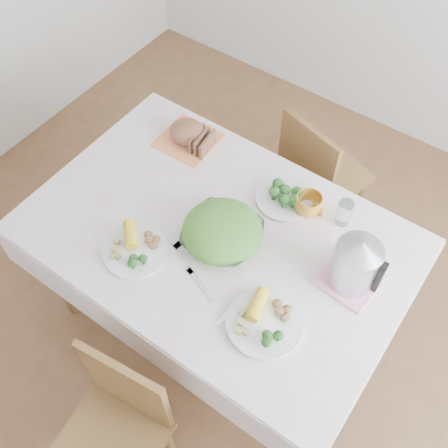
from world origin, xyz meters
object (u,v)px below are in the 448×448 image
Objects in this scene: dining_table at (218,282)px; chair_far at (327,166)px; electric_kettle at (355,263)px; salad_bowl at (222,235)px; dinner_plate_left at (136,251)px; dinner_plate_right at (264,323)px; chair_near at (106,441)px; yellow_mug at (308,204)px.

chair_far is at bearing 84.07° from dining_table.
dining_table is 5.94× the size of electric_kettle.
salad_bowl reaches higher than dining_table.
electric_kettle is (0.52, 0.11, 0.51)m from dining_table.
dinner_plate_left is 0.57m from dinner_plate_right.
chair_far is at bearing 75.14° from dinner_plate_left.
dinner_plate_right is (0.57, 0.03, 0.00)m from dinner_plate_left.
salad_bowl is 0.51m from electric_kettle.
chair_near is at bearing 105.65° from chair_far.
chair_far reaches higher than yellow_mug.
dinner_plate_left is at bearing -128.54° from dining_table.
salad_bowl is (0.04, -0.02, 0.42)m from dining_table.
dinner_plate_left and dinner_plate_right have the same top height.
chair_near is at bearing -108.57° from electric_kettle.
dinner_plate_right is at bearing -30.99° from dining_table.
dinner_plate_left is 0.82m from electric_kettle.
dining_table is 0.82m from chair_near.
dinner_plate_right is 0.39m from electric_kettle.
dinner_plate_right is at bearing -31.83° from salad_bowl.
chair_near is (0.09, -0.81, 0.09)m from dining_table.
salad_bowl is 0.39m from dinner_plate_right.
chair_far is at bearing 128.13° from electric_kettle.
salad_bowl is 2.54× the size of yellow_mug.
dinner_plate_left is at bearing -135.05° from salad_bowl.
yellow_mug is 0.35m from electric_kettle.
yellow_mug is 0.49× the size of electric_kettle.
yellow_mug is (0.44, 0.56, 0.03)m from dinner_plate_left.
electric_kettle reaches higher than chair_near.
chair_far is (-0.00, 1.64, 0.00)m from chair_near.
electric_kettle is (0.44, -0.72, 0.42)m from chair_far.
chair_near is 0.86m from salad_bowl.
dinner_plate_right is 2.36× the size of yellow_mug.
chair_near reaches higher than dinner_plate_right.
yellow_mug is at bearing 75.34° from chair_near.
electric_kettle is (0.73, 0.37, 0.11)m from dinner_plate_left.
chair_near is 1.11m from electric_kettle.
dinner_plate_right is 1.15× the size of electric_kettle.
chair_far is 0.91m from salad_bowl.
dining_table is 5.45× the size of dinner_plate_left.
yellow_mug is at bearing 52.29° from dining_table.
electric_kettle reaches higher than yellow_mug.
electric_kettle is at bearing 57.56° from chair_near.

